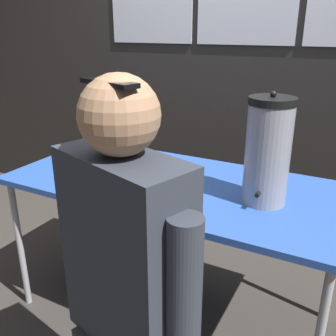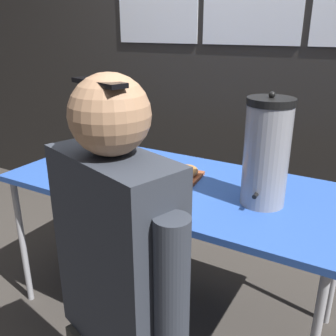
% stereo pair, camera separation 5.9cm
% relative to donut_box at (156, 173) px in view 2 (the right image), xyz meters
% --- Properties ---
extents(ground_plane, '(12.00, 12.00, 0.00)m').
position_rel_donut_box_xyz_m(ground_plane, '(0.09, 0.01, -0.77)').
color(ground_plane, '#3D3833').
extents(back_wall, '(6.00, 0.11, 2.75)m').
position_rel_donut_box_xyz_m(back_wall, '(0.09, 1.02, 0.60)').
color(back_wall, '#282623').
rests_on(back_wall, ground).
extents(folding_table, '(1.55, 0.73, 0.75)m').
position_rel_donut_box_xyz_m(folding_table, '(0.09, 0.01, -0.07)').
color(folding_table, '#2D56B2').
rests_on(folding_table, ground).
extents(donut_box, '(0.43, 0.32, 0.05)m').
position_rel_donut_box_xyz_m(donut_box, '(0.00, 0.00, 0.00)').
color(donut_box, brown).
rests_on(donut_box, folding_table).
extents(coffee_urn, '(0.18, 0.21, 0.45)m').
position_rel_donut_box_xyz_m(coffee_urn, '(0.52, -0.01, 0.19)').
color(coffee_urn, '#939399').
rests_on(coffee_urn, folding_table).
extents(cell_phone, '(0.08, 0.15, 0.01)m').
position_rel_donut_box_xyz_m(cell_phone, '(-0.38, -0.16, -0.02)').
color(cell_phone, '#2D334C').
rests_on(cell_phone, folding_table).
extents(person_seated, '(0.55, 0.32, 1.32)m').
position_rel_donut_box_xyz_m(person_seated, '(0.27, -0.66, -0.14)').
color(person_seated, '#33332D').
rests_on(person_seated, ground).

